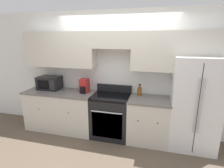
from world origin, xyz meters
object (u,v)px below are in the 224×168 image
object	(u,v)px
refrigerator	(194,103)
bottle	(140,91)
microwave	(49,83)
oven_range	(111,116)

from	to	relation	value
refrigerator	bottle	bearing A→B (deg)	173.73
microwave	bottle	bearing A→B (deg)	1.40
oven_range	microwave	size ratio (longest dim) A/B	2.13
oven_range	microwave	distance (m)	1.60
oven_range	refrigerator	world-z (taller)	refrigerator
microwave	bottle	distance (m)	2.05
oven_range	refrigerator	size ratio (longest dim) A/B	0.61
refrigerator	microwave	size ratio (longest dim) A/B	3.50
bottle	oven_range	bearing A→B (deg)	-164.58
bottle	refrigerator	bearing A→B (deg)	-6.27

